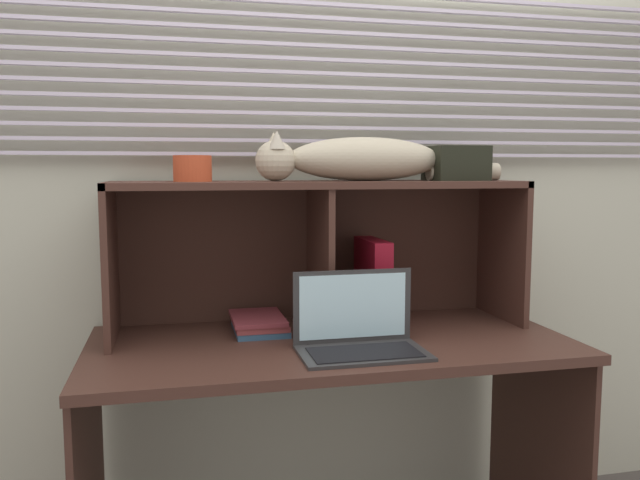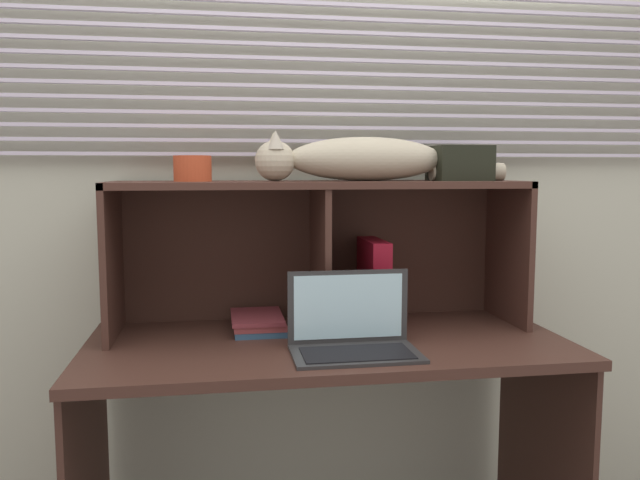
# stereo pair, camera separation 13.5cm
# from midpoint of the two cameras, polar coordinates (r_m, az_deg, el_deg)

# --- Properties ---
(back_panel_with_blinds) EXTENTS (4.40, 0.08, 2.50)m
(back_panel_with_blinds) POSITION_cam_midpoint_polar(r_m,az_deg,el_deg) (2.27, 0.82, 6.10)
(back_panel_with_blinds) COLOR beige
(back_panel_with_blinds) RESTS_ON ground
(desk) EXTENTS (1.46, 0.67, 0.75)m
(desk) POSITION_cam_midpoint_polar(r_m,az_deg,el_deg) (2.01, 2.68, -12.93)
(desk) COLOR #42271F
(desk) RESTS_ON ground
(hutch_shelf_unit) EXTENTS (1.32, 0.34, 0.48)m
(hutch_shelf_unit) POSITION_cam_midpoint_polar(r_m,az_deg,el_deg) (2.09, 1.70, 1.23)
(hutch_shelf_unit) COLOR #42271F
(hutch_shelf_unit) RESTS_ON desk
(cat) EXTENTS (0.83, 0.17, 0.16)m
(cat) POSITION_cam_midpoint_polar(r_m,az_deg,el_deg) (2.08, 5.27, 7.19)
(cat) COLOR #B9AF92
(cat) RESTS_ON hutch_shelf_unit
(laptop) EXTENTS (0.36, 0.22, 0.23)m
(laptop) POSITION_cam_midpoint_polar(r_m,az_deg,el_deg) (1.84, 5.09, -8.50)
(laptop) COLOR #2E2E2E
(laptop) RESTS_ON desk
(binder_upright) EXTENTS (0.06, 0.24, 0.29)m
(binder_upright) POSITION_cam_midpoint_polar(r_m,az_deg,el_deg) (2.13, 6.63, -3.85)
(binder_upright) COLOR maroon
(binder_upright) RESTS_ON desk
(book_stack) EXTENTS (0.17, 0.24, 0.05)m
(book_stack) POSITION_cam_midpoint_polar(r_m,az_deg,el_deg) (2.08, -3.68, -7.37)
(book_stack) COLOR #2F5372
(book_stack) RESTS_ON desk
(small_basket) EXTENTS (0.12, 0.12, 0.08)m
(small_basket) POSITION_cam_midpoint_polar(r_m,az_deg,el_deg) (2.01, -9.46, 6.33)
(small_basket) COLOR #BB4524
(small_basket) RESTS_ON hutch_shelf_unit
(storage_box) EXTENTS (0.18, 0.17, 0.12)m
(storage_box) POSITION_cam_midpoint_polar(r_m,az_deg,el_deg) (2.19, 14.12, 6.68)
(storage_box) COLOR black
(storage_box) RESTS_ON hutch_shelf_unit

